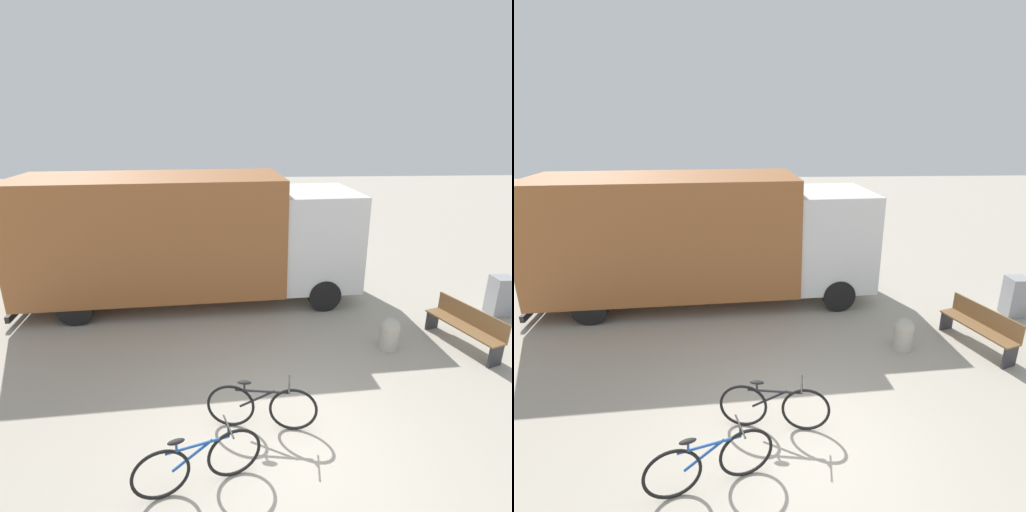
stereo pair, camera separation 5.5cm
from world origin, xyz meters
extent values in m
plane|color=#A8A091|center=(0.00, 0.00, 0.00)|extent=(60.00, 60.00, 0.00)
cube|color=#99592D|center=(-2.75, 5.39, 1.85)|extent=(6.62, 2.99, 2.89)
cube|color=silver|center=(1.46, 5.68, 1.64)|extent=(2.14, 2.59, 2.46)
cube|color=black|center=(-6.03, 5.17, 0.22)|extent=(0.27, 2.43, 0.16)
cylinder|color=black|center=(1.38, 6.80, 0.41)|extent=(0.83, 0.33, 0.82)
cylinder|color=black|center=(1.54, 4.56, 0.41)|extent=(0.83, 0.33, 0.82)
cylinder|color=black|center=(-4.60, 6.39, 0.41)|extent=(0.83, 0.33, 0.82)
cylinder|color=black|center=(-4.45, 4.15, 0.41)|extent=(0.83, 0.33, 0.82)
cube|color=brown|center=(4.08, 2.66, 0.47)|extent=(0.92, 1.76, 0.04)
cube|color=brown|center=(4.25, 2.71, 0.67)|extent=(0.57, 1.65, 0.42)
cube|color=#2D2D33|center=(4.33, 1.89, 0.23)|extent=(0.34, 0.15, 0.46)
cube|color=#2D2D33|center=(3.82, 3.43, 0.23)|extent=(0.34, 0.15, 0.46)
torus|color=black|center=(-1.68, -0.64, 0.37)|extent=(0.73, 0.27, 0.75)
torus|color=black|center=(-0.76, -0.35, 0.37)|extent=(0.73, 0.27, 0.75)
cylinder|color=#1E4C9E|center=(-1.22, -0.50, 0.67)|extent=(0.79, 0.29, 0.04)
cylinder|color=#1E4C9E|center=(-1.29, -0.52, 0.53)|extent=(0.53, 0.20, 0.35)
cylinder|color=#1E4C9E|center=(-1.47, -0.58, 0.74)|extent=(0.03, 0.03, 0.12)
ellipsoid|color=black|center=(-1.47, -0.58, 0.82)|extent=(0.24, 0.15, 0.05)
cylinder|color=black|center=(-0.83, -0.37, 0.75)|extent=(0.03, 0.03, 0.16)
cylinder|color=black|center=(-0.83, -0.37, 0.83)|extent=(0.16, 0.43, 0.02)
torus|color=black|center=(-0.81, 0.58, 0.37)|extent=(0.75, 0.16, 0.75)
torus|color=black|center=(0.15, 0.44, 0.37)|extent=(0.75, 0.16, 0.75)
cylinder|color=black|center=(-0.33, 0.51, 0.67)|extent=(0.82, 0.16, 0.04)
cylinder|color=black|center=(-0.40, 0.52, 0.53)|extent=(0.55, 0.12, 0.35)
cylinder|color=black|center=(-0.59, 0.55, 0.74)|extent=(0.03, 0.03, 0.12)
ellipsoid|color=black|center=(-0.59, 0.55, 0.82)|extent=(0.23, 0.12, 0.05)
cylinder|color=black|center=(0.08, 0.45, 0.75)|extent=(0.03, 0.03, 0.16)
cylinder|color=black|center=(0.08, 0.45, 0.83)|extent=(0.09, 0.44, 0.02)
cylinder|color=#B2AD9E|center=(2.51, 2.66, 0.25)|extent=(0.39, 0.39, 0.51)
sphere|color=#B2AD9E|center=(2.51, 2.66, 0.51)|extent=(0.41, 0.41, 0.41)
cube|color=gray|center=(5.80, 4.05, 0.49)|extent=(0.47, 0.45, 0.98)
camera|label=1|loc=(-0.72, -4.54, 4.56)|focal=28.00mm
camera|label=2|loc=(-0.66, -4.55, 4.56)|focal=28.00mm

